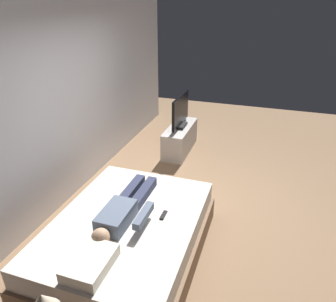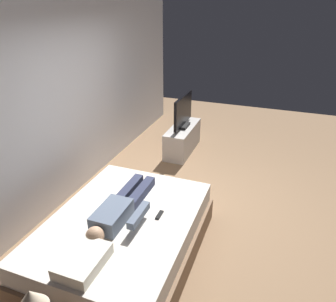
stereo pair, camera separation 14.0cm
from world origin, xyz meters
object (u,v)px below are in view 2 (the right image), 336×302
bed (124,238)px  pillow (83,261)px  tv_stand (182,139)px  lamp (31,300)px  tv (183,112)px  remote (159,215)px  person (119,209)px

bed → pillow: size_ratio=4.32×
tv_stand → lamp: lamp is taller
tv_stand → lamp: 4.23m
tv → pillow: bearing=-176.2°
pillow → remote: size_ratio=3.20×
tv_stand → lamp: size_ratio=2.62×
pillow → person: person is taller
remote → lamp: size_ratio=0.36×
tv_stand → tv: tv is taller
pillow → person: bearing=3.2°
remote → tv: 2.73m
person → remote: bearing=-69.5°
pillow → bed: bearing=0.0°
pillow → remote: (0.90, -0.36, -0.05)m
bed → remote: (0.18, -0.36, 0.29)m
remote → lamp: bearing=168.1°
remote → tv_stand: (2.66, 0.60, -0.30)m
bed → tv_stand: size_ratio=1.89×
person → lamp: size_ratio=3.00×
pillow → tv: bearing=3.8°
bed → tv: size_ratio=2.36×
tv_stand → lamp: bearing=-176.2°
bed → pillow: 0.79m
bed → person: size_ratio=1.65×
remote → tv: size_ratio=0.17×
tv → lamp: bearing=-176.2°
person → tv_stand: person is taller
bed → remote: bearing=-63.6°
bed → pillow: bearing=180.0°
pillow → remote: bearing=-22.0°
pillow → person: size_ratio=0.38×
person → tv: size_ratio=1.43×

